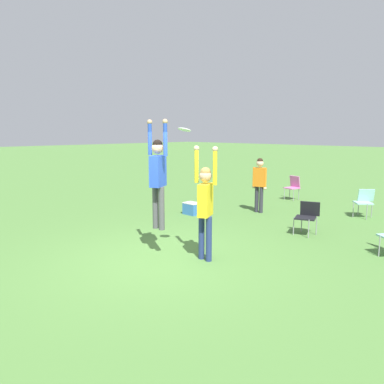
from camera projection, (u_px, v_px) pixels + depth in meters
The scene contains 9 objects.
ground_plane at pixel (163, 258), 7.49m from camera, with size 120.00×120.00×0.00m, color #4C7A38.
person_jumping at pixel (158, 172), 7.44m from camera, with size 0.57×0.46×2.20m.
person_defending at pixel (205, 200), 7.21m from camera, with size 0.58×0.47×2.24m.
frisbee at pixel (184, 130), 6.97m from camera, with size 0.25×0.24×0.08m.
camping_chair_0 at pixel (293, 185), 13.89m from camera, with size 0.53×0.57×0.88m.
camping_chair_1 at pixel (364, 200), 11.03m from camera, with size 0.64×0.71×0.82m.
camping_chair_4 at pixel (307, 215), 9.16m from camera, with size 0.60×0.64×0.81m.
person_spectator_near at pixel (259, 180), 11.57m from camera, with size 0.52×0.29×1.70m.
cooler_box at pixel (192, 208), 11.43m from camera, with size 0.49×0.36×0.36m.
Camera 1 is at (5.45, -4.71, 2.51)m, focal length 35.00 mm.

